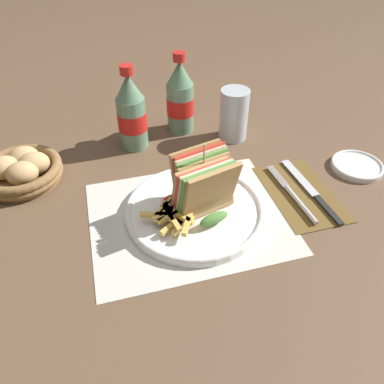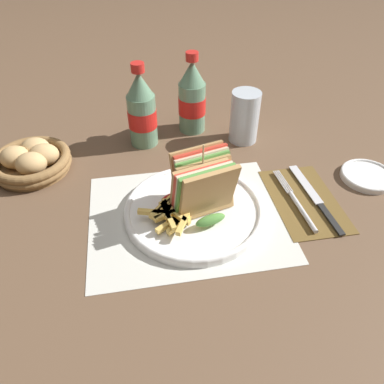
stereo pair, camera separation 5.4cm
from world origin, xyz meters
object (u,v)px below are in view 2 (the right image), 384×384
object	(u,v)px
bread_basket	(32,160)
coke_bottle_near	(142,111)
knife	(316,198)
side_saucer	(368,176)
club_sandwich	(203,186)
coke_bottle_far	(192,98)
fork	(298,205)
plate_main	(194,210)
glass_near	(244,120)

from	to	relation	value
bread_basket	coke_bottle_near	bearing A→B (deg)	15.53
knife	side_saucer	distance (m)	0.15
club_sandwich	bread_basket	size ratio (longest dim) A/B	0.84
bread_basket	club_sandwich	bearing A→B (deg)	-30.58
club_sandwich	coke_bottle_near	bearing A→B (deg)	108.54
coke_bottle_near	coke_bottle_far	xyz separation A→B (m)	(0.13, 0.04, 0.00)
bread_basket	fork	bearing A→B (deg)	-22.40
plate_main	coke_bottle_near	xyz separation A→B (m)	(-0.08, 0.27, 0.08)
club_sandwich	knife	size ratio (longest dim) A/B	0.66
coke_bottle_near	side_saucer	bearing A→B (deg)	-25.83
knife	bread_basket	bearing A→B (deg)	157.37
coke_bottle_far	fork	bearing A→B (deg)	-65.01
club_sandwich	knife	distance (m)	0.24
fork	side_saucer	bearing A→B (deg)	15.99
fork	coke_bottle_far	distance (m)	0.38
club_sandwich	coke_bottle_near	distance (m)	0.29
coke_bottle_near	glass_near	size ratio (longest dim) A/B	1.59
coke_bottle_near	fork	bearing A→B (deg)	-45.86
glass_near	knife	bearing A→B (deg)	-71.27
coke_bottle_near	glass_near	xyz separation A→B (m)	(0.24, -0.03, -0.03)
club_sandwich	glass_near	world-z (taller)	club_sandwich
glass_near	bread_basket	bearing A→B (deg)	-175.05
club_sandwich	glass_near	bearing A→B (deg)	58.65
club_sandwich	glass_near	size ratio (longest dim) A/B	1.14
glass_near	coke_bottle_near	bearing A→B (deg)	173.55
club_sandwich	side_saucer	xyz separation A→B (m)	(0.38, 0.05, -0.06)
club_sandwich	glass_near	xyz separation A→B (m)	(0.15, 0.25, -0.02)
coke_bottle_near	coke_bottle_far	distance (m)	0.13
plate_main	coke_bottle_near	world-z (taller)	coke_bottle_near
knife	side_saucer	size ratio (longest dim) A/B	1.90
plate_main	bread_basket	xyz separation A→B (m)	(-0.33, 0.20, 0.02)
knife	coke_bottle_far	bearing A→B (deg)	118.95
knife	side_saucer	bearing A→B (deg)	15.85
plate_main	coke_bottle_near	bearing A→B (deg)	105.40
club_sandwich	knife	bearing A→B (deg)	-0.27
coke_bottle_far	bread_basket	xyz separation A→B (m)	(-0.38, -0.11, -0.06)
coke_bottle_far	bread_basket	size ratio (longest dim) A/B	1.16
coke_bottle_far	club_sandwich	bearing A→B (deg)	-96.21
coke_bottle_far	glass_near	size ratio (longest dim) A/B	1.59
plate_main	club_sandwich	xyz separation A→B (m)	(0.02, -0.00, 0.06)
knife	coke_bottle_far	distance (m)	0.39
fork	glass_near	distance (m)	0.27
plate_main	glass_near	xyz separation A→B (m)	(0.17, 0.25, 0.04)
club_sandwich	fork	xyz separation A→B (m)	(0.19, -0.02, -0.06)
fork	coke_bottle_near	world-z (taller)	coke_bottle_near
plate_main	knife	world-z (taller)	plate_main
fork	bread_basket	bearing A→B (deg)	154.46
coke_bottle_near	bread_basket	world-z (taller)	coke_bottle_near
fork	glass_near	size ratio (longest dim) A/B	1.51
plate_main	side_saucer	distance (m)	0.40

